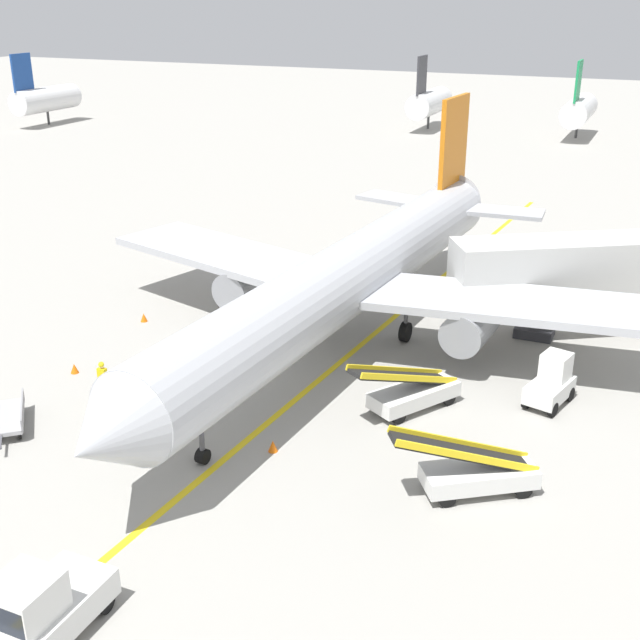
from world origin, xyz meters
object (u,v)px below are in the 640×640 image
object	(u,v)px
airliner	(352,275)
ground_crew_marshaller	(103,379)
safety_cone_wingtip_left	(293,335)
safety_cone_nose_right	(273,446)
baggage_tug_near_wing	(551,382)
belt_loader_forward_hold	(476,471)
belt_loader_aft_hold	(412,391)
safety_cone_wingtip_right	(74,368)
baggage_cart_loaded	(3,418)
safety_cone_nose_left	(144,317)
pushback_tug	(40,609)
jet_bridge	(604,264)

from	to	relation	value
airliner	ground_crew_marshaller	xyz separation A→B (m)	(-7.13, -9.46, -2.51)
safety_cone_wingtip_left	ground_crew_marshaller	bearing A→B (deg)	-116.76
safety_cone_nose_right	baggage_tug_near_wing	bearing A→B (deg)	42.61
belt_loader_forward_hold	belt_loader_aft_hold	size ratio (longest dim) A/B	0.98
safety_cone_nose_right	safety_cone_wingtip_right	distance (m)	11.23
safety_cone_nose_right	safety_cone_wingtip_left	distance (m)	10.31
baggage_cart_loaded	safety_cone_nose_left	size ratio (longest dim) A/B	7.61
pushback_tug	safety_cone_wingtip_left	size ratio (longest dim) A/B	8.20
jet_bridge	belt_loader_forward_hold	bearing A→B (deg)	-97.54
safety_cone_nose_left	baggage_cart_loaded	bearing A→B (deg)	-82.43
belt_loader_aft_hold	safety_cone_wingtip_left	bearing A→B (deg)	149.26
safety_cone_wingtip_left	safety_cone_wingtip_right	size ratio (longest dim) A/B	1.00
baggage_cart_loaded	safety_cone_wingtip_right	xyz separation A→B (m)	(-0.75, 5.03, -0.25)
pushback_tug	baggage_tug_near_wing	distance (m)	21.07
airliner	safety_cone_nose_left	xyz separation A→B (m)	(-10.67, -1.70, -3.20)
belt_loader_aft_hold	jet_bridge	bearing A→B (deg)	62.32
safety_cone_wingtip_right	safety_cone_wingtip_left	bearing A→B (deg)	45.18
ground_crew_marshaller	safety_cone_wingtip_right	world-z (taller)	ground_crew_marshaller
safety_cone_wingtip_left	baggage_cart_loaded	bearing A→B (deg)	-117.72
belt_loader_forward_hold	safety_cone_wingtip_right	distance (m)	18.45
belt_loader_forward_hold	safety_cone_wingtip_left	bearing A→B (deg)	140.69
baggage_cart_loaded	belt_loader_aft_hold	bearing A→B (deg)	29.64
baggage_cart_loaded	safety_cone_nose_left	xyz separation A→B (m)	(-1.50, 11.29, -0.25)
baggage_tug_near_wing	safety_cone_wingtip_right	bearing A→B (deg)	-164.08
safety_cone_nose_left	safety_cone_nose_right	bearing A→B (deg)	-36.24
jet_bridge	belt_loader_aft_hold	size ratio (longest dim) A/B	2.47
safety_cone_nose_left	safety_cone_nose_right	size ratio (longest dim) A/B	1.00
jet_bridge	safety_cone_nose_right	bearing A→B (deg)	-120.04
belt_loader_forward_hold	baggage_cart_loaded	size ratio (longest dim) A/B	1.44
pushback_tug	safety_cone_wingtip_right	size ratio (longest dim) A/B	8.20
safety_cone_wingtip_left	belt_loader_forward_hold	bearing A→B (deg)	-39.31
baggage_tug_near_wing	safety_cone_wingtip_left	xyz separation A→B (m)	(-12.41, 1.65, -0.71)
jet_bridge	safety_cone_wingtip_right	xyz separation A→B (m)	(-20.46, -14.04, -3.32)
safety_cone_nose_right	safety_cone_wingtip_left	bearing A→B (deg)	111.57
pushback_tug	belt_loader_forward_hold	size ratio (longest dim) A/B	0.75
pushback_tug	baggage_tug_near_wing	bearing A→B (deg)	62.19
baggage_tug_near_wing	safety_cone_wingtip_left	size ratio (longest dim) A/B	6.01
belt_loader_forward_hold	pushback_tug	bearing A→B (deg)	-127.54
baggage_cart_loaded	ground_crew_marshaller	xyz separation A→B (m)	(2.04, 3.53, 0.44)
belt_loader_forward_hold	safety_cone_wingtip_left	size ratio (longest dim) A/B	10.96
safety_cone_nose_right	jet_bridge	bearing A→B (deg)	59.96
pushback_tug	belt_loader_aft_hold	size ratio (longest dim) A/B	0.73
baggage_cart_loaded	ground_crew_marshaller	size ratio (longest dim) A/B	1.97
baggage_cart_loaded	airliner	bearing A→B (deg)	54.77
baggage_cart_loaded	pushback_tug	bearing A→B (deg)	-41.59
jet_bridge	safety_cone_nose_left	world-z (taller)	jet_bridge
safety_cone_wingtip_left	safety_cone_wingtip_right	bearing A→B (deg)	-134.82
ground_crew_marshaller	safety_cone_nose_left	xyz separation A→B (m)	(-3.54, 7.76, -0.69)
belt_loader_forward_hold	belt_loader_aft_hold	xyz separation A→B (m)	(-3.76, 4.74, 0.00)
belt_loader_aft_hold	baggage_cart_loaded	bearing A→B (deg)	-150.36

